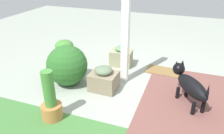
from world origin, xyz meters
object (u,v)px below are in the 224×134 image
doormat (164,71)px  terracotta_pot_tall (51,102)px  round_shrub (67,65)px  terracotta_pot_broad (64,48)px  dog (190,85)px  stone_planter_mid (104,79)px  stone_planter_nearest (121,57)px  porch_pillar (126,26)px

doormat → terracotta_pot_tall: bearing=56.9°
round_shrub → terracotta_pot_broad: bearing=-56.0°
round_shrub → dog: 2.05m
stone_planter_mid → terracotta_pot_broad: size_ratio=0.99×
round_shrub → doormat: 1.90m
stone_planter_nearest → terracotta_pot_tall: 2.01m
round_shrub → doormat: bearing=-146.5°
terracotta_pot_tall → dog: (-1.76, -1.01, 0.07)m
terracotta_pot_tall → doormat: bearing=-123.1°
terracotta_pot_tall → doormat: (-1.28, -1.96, -0.25)m
stone_planter_mid → terracotta_pot_broad: 1.52m
porch_pillar → doormat: 1.34m
terracotta_pot_broad → dog: dog is taller
round_shrub → dog: round_shrub is taller
dog → doormat: size_ratio=1.14×
stone_planter_nearest → dog: 1.70m
porch_pillar → round_shrub: bearing=25.4°
round_shrub → terracotta_pot_broad: 1.05m
porch_pillar → doormat: (-0.65, -0.60, -1.01)m
round_shrub → terracotta_pot_tall: size_ratio=0.97×
stone_planter_nearest → round_shrub: size_ratio=0.64×
terracotta_pot_broad → doormat: bearing=-175.6°
round_shrub → terracotta_pot_broad: size_ratio=1.54×
stone_planter_mid → terracotta_pot_tall: size_ratio=0.62×
terracotta_pot_tall → terracotta_pot_broad: terracotta_pot_tall is taller
porch_pillar → doormat: bearing=-137.2°
porch_pillar → dog: porch_pillar is taller
porch_pillar → terracotta_pot_tall: size_ratio=2.77×
round_shrub → stone_planter_nearest: bearing=-122.1°
porch_pillar → stone_planter_mid: (0.24, 0.40, -0.84)m
dog → stone_planter_nearest: bearing=-34.9°
terracotta_pot_tall → stone_planter_nearest: bearing=-100.8°
porch_pillar → terracotta_pot_broad: 1.73m
stone_planter_mid → round_shrub: round_shrub is taller
doormat → stone_planter_mid: bearing=48.4°
terracotta_pot_tall → dog: bearing=-150.2°
doormat → dog: bearing=116.9°
terracotta_pot_tall → stone_planter_mid: bearing=-112.3°
round_shrub → dog: size_ratio=0.92×
round_shrub → doormat: (-1.56, -1.03, -0.34)m
stone_planter_nearest → terracotta_pot_tall: bearing=79.2°
porch_pillar → stone_planter_mid: 0.96m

